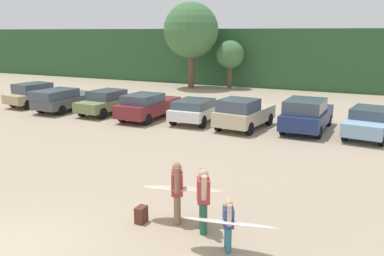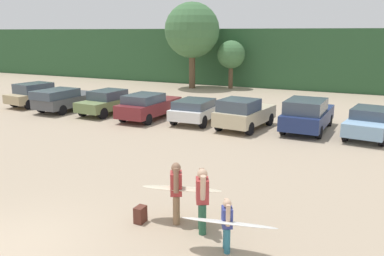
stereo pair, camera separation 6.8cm
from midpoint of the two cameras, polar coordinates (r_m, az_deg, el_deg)
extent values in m
plane|color=tan|center=(10.98, -24.00, -15.04)|extent=(120.00, 120.00, 0.00)
cube|color=#2D5633|center=(42.66, 15.04, 9.76)|extent=(108.00, 12.00, 5.28)
cylinder|color=brown|center=(36.93, -0.18, 8.00)|extent=(0.56, 0.56, 3.07)
sphere|color=#427042|center=(36.77, -0.19, 13.59)|extent=(4.86, 4.86, 4.86)
cylinder|color=brown|center=(36.92, 5.26, 7.08)|extent=(0.39, 0.39, 1.98)
sphere|color=#427042|center=(36.76, 5.33, 10.25)|extent=(2.48, 2.48, 2.48)
cube|color=tan|center=(30.30, -20.61, 4.25)|extent=(2.43, 4.92, 0.59)
cube|color=#3F4C5B|center=(29.90, -21.57, 5.26)|extent=(1.94, 2.41, 0.64)
cylinder|color=black|center=(31.91, -19.20, 4.25)|extent=(0.31, 0.72, 0.70)
cylinder|color=black|center=(30.66, -17.34, 4.04)|extent=(0.31, 0.72, 0.70)
cylinder|color=black|center=(30.13, -23.85, 3.35)|extent=(0.31, 0.72, 0.70)
cylinder|color=black|center=(28.81, -22.08, 3.09)|extent=(0.31, 0.72, 0.70)
cube|color=#4C4F54|center=(27.77, -17.13, 3.74)|extent=(2.10, 4.63, 0.65)
cube|color=#3F4C5B|center=(26.90, -18.86, 4.57)|extent=(1.88, 2.71, 0.51)
cylinder|color=black|center=(29.49, -16.28, 3.69)|extent=(0.24, 0.64, 0.63)
cylinder|color=black|center=(28.33, -13.70, 3.47)|extent=(0.24, 0.64, 0.63)
cylinder|color=black|center=(27.41, -20.58, 2.67)|extent=(0.24, 0.64, 0.63)
cylinder|color=black|center=(26.16, -17.99, 2.39)|extent=(0.24, 0.64, 0.63)
cube|color=#6B7F4C|center=(25.83, -11.93, 3.35)|extent=(2.03, 4.25, 0.60)
cube|color=#3F4C5B|center=(25.76, -11.95, 4.61)|extent=(1.75, 2.18, 0.55)
cylinder|color=black|center=(27.41, -11.31, 3.31)|extent=(0.26, 0.69, 0.68)
cylinder|color=black|center=(26.43, -8.66, 3.05)|extent=(0.26, 0.69, 0.68)
cylinder|color=black|center=(25.42, -15.27, 2.32)|extent=(0.26, 0.69, 0.68)
cylinder|color=black|center=(24.36, -12.57, 2.00)|extent=(0.26, 0.69, 0.68)
cube|color=maroon|center=(23.98, -6.15, 2.92)|extent=(1.97, 4.57, 0.73)
cube|color=#3F4C5B|center=(23.38, -6.99, 4.13)|extent=(1.75, 2.23, 0.48)
cylinder|color=black|center=(25.73, -5.88, 2.81)|extent=(0.24, 0.64, 0.64)
cylinder|color=black|center=(24.88, -2.66, 2.51)|extent=(0.24, 0.64, 0.64)
cylinder|color=black|center=(23.32, -9.83, 1.58)|extent=(0.24, 0.64, 0.64)
cylinder|color=black|center=(22.38, -6.41, 1.20)|extent=(0.24, 0.64, 0.64)
cube|color=white|center=(22.99, 0.70, 2.41)|extent=(1.97, 3.97, 0.57)
cube|color=#3F4C5B|center=(22.42, 0.15, 3.42)|extent=(1.79, 2.25, 0.43)
cylinder|color=black|center=(24.56, 0.08, 2.45)|extent=(0.23, 0.70, 0.70)
cylinder|color=black|center=(23.91, 3.85, 2.11)|extent=(0.23, 0.70, 0.70)
cylinder|color=black|center=(22.26, -2.70, 1.28)|extent=(0.23, 0.70, 0.70)
cylinder|color=black|center=(21.54, 1.40, 0.88)|extent=(0.23, 0.70, 0.70)
cube|color=beige|center=(21.68, 7.35, 1.80)|extent=(2.38, 4.17, 0.73)
cube|color=#3F4C5B|center=(20.83, 6.45, 3.21)|extent=(1.96, 1.99, 0.60)
cylinder|color=black|center=(23.26, 6.77, 1.70)|extent=(0.30, 0.69, 0.67)
cylinder|color=black|center=(22.60, 10.69, 1.22)|extent=(0.30, 0.69, 0.67)
cylinder|color=black|center=(20.98, 3.68, 0.49)|extent=(0.30, 0.69, 0.67)
cylinder|color=black|center=(20.24, 7.95, -0.09)|extent=(0.30, 0.69, 0.67)
cube|color=navy|center=(21.88, 15.81, 1.49)|extent=(2.08, 4.66, 0.74)
cube|color=#3F4C5B|center=(21.06, 15.55, 2.99)|extent=(1.86, 2.45, 0.65)
cylinder|color=black|center=(23.58, 14.40, 1.49)|extent=(0.24, 0.65, 0.64)
cylinder|color=black|center=(23.28, 18.60, 1.06)|extent=(0.24, 0.65, 0.64)
cylinder|color=black|center=(20.69, 12.54, -0.04)|extent=(0.24, 0.65, 0.64)
cylinder|color=black|center=(20.35, 17.30, -0.56)|extent=(0.24, 0.65, 0.64)
cube|color=#84ADD1|center=(21.51, 23.62, 0.56)|extent=(2.36, 4.58, 0.63)
cube|color=#3F4C5B|center=(21.35, 23.74, 1.99)|extent=(1.89, 2.22, 0.48)
cylinder|color=black|center=(23.10, 22.22, 0.71)|extent=(0.31, 0.70, 0.68)
cylinder|color=black|center=(20.32, 20.63, -0.78)|extent=(0.31, 0.70, 0.68)
cylinder|color=black|center=(20.07, 25.07, -1.37)|extent=(0.31, 0.70, 0.68)
cylinder|color=#8C6B4C|center=(10.98, -2.26, -11.47)|extent=(0.19, 0.19, 0.80)
cylinder|color=#8C6B4C|center=(11.24, -2.27, -10.86)|extent=(0.19, 0.19, 0.80)
cube|color=#B23838|center=(10.84, -2.30, -7.77)|extent=(0.46, 0.50, 0.61)
sphere|color=#8C664C|center=(10.69, -2.32, -5.60)|extent=(0.25, 0.25, 0.25)
cylinder|color=#8C664C|center=(10.57, -2.31, -7.40)|extent=(0.22, 0.26, 0.66)
cylinder|color=#8C664C|center=(10.99, -2.31, -6.57)|extent=(0.19, 0.20, 0.65)
cylinder|color=teal|center=(9.75, 4.94, -15.52)|extent=(0.14, 0.14, 0.62)
cylinder|color=teal|center=(9.94, 4.78, -14.91)|extent=(0.14, 0.14, 0.62)
cube|color=#333D8C|center=(9.60, 4.93, -12.36)|extent=(0.35, 0.39, 0.47)
sphere|color=#D8AD8C|center=(9.46, 4.97, -10.53)|extent=(0.20, 0.20, 0.20)
cylinder|color=#D8AD8C|center=(9.39, 5.07, -12.14)|extent=(0.15, 0.16, 0.50)
cylinder|color=#D8AD8C|center=(9.70, 4.81, -11.26)|extent=(0.15, 0.16, 0.50)
cylinder|color=#26593F|center=(10.48, 1.45, -12.69)|extent=(0.19, 0.19, 0.81)
cylinder|color=#26593F|center=(10.74, 1.34, -12.01)|extent=(0.19, 0.19, 0.81)
cube|color=#B23838|center=(10.32, 1.42, -8.75)|extent=(0.47, 0.51, 0.62)
sphere|color=#D8AD8C|center=(10.16, 1.43, -6.45)|extent=(0.26, 0.26, 0.26)
cylinder|color=#D8AD8C|center=(10.05, 1.51, -8.38)|extent=(0.24, 0.29, 0.67)
cylinder|color=#D8AD8C|center=(10.47, 1.34, -7.46)|extent=(0.28, 0.36, 0.67)
ellipsoid|color=beige|center=(10.93, -1.53, -8.51)|extent=(2.25, 1.16, 0.17)
ellipsoid|color=white|center=(9.54, 5.17, -13.13)|extent=(2.31, 1.02, 0.29)
cube|color=#592D23|center=(11.22, -7.33, -11.98)|extent=(0.24, 0.34, 0.45)
camera|label=1|loc=(0.03, -90.12, -0.03)|focal=37.94mm
camera|label=2|loc=(0.03, 89.88, 0.03)|focal=37.94mm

